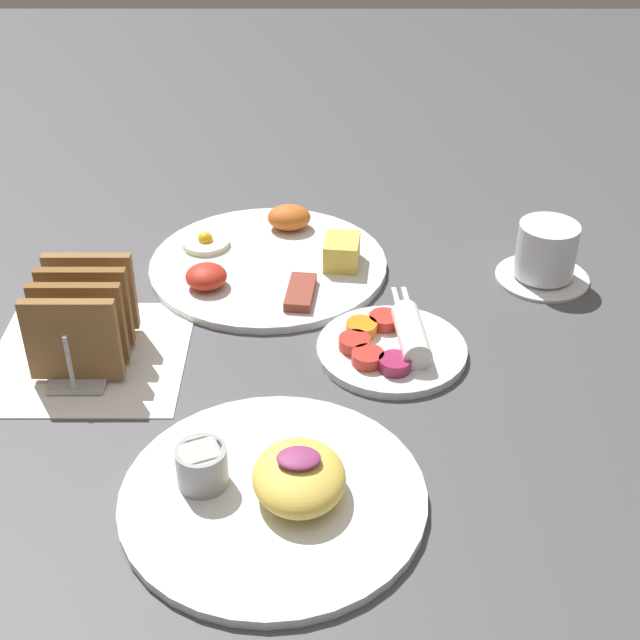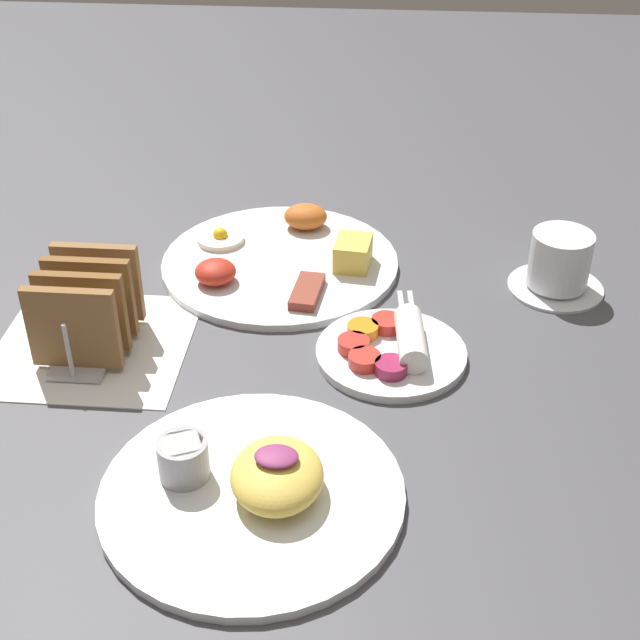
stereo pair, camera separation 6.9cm
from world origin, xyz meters
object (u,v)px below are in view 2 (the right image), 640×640
(plate_breakfast, at_px, (282,259))
(toast_rack, at_px, (87,308))
(plate_condiments, at_px, (391,348))
(plate_foreground, at_px, (252,485))
(coffee_cup, at_px, (559,264))

(plate_breakfast, height_order, toast_rack, toast_rack)
(plate_condiments, bearing_deg, plate_foreground, -118.28)
(plate_foreground, xyz_separation_m, coffee_cup, (0.33, 0.40, 0.02))
(plate_condiments, bearing_deg, coffee_cup, 38.61)
(plate_foreground, bearing_deg, plate_condiments, 61.72)
(plate_breakfast, xyz_separation_m, plate_condiments, (0.15, -0.19, 0.00))
(plate_foreground, bearing_deg, plate_breakfast, 93.11)
(plate_breakfast, bearing_deg, plate_condiments, -52.79)
(plate_foreground, height_order, toast_rack, toast_rack)
(plate_breakfast, bearing_deg, plate_foreground, -86.89)
(toast_rack, bearing_deg, plate_condiments, 1.06)
(plate_foreground, xyz_separation_m, toast_rack, (-0.22, 0.23, 0.04))
(toast_rack, height_order, coffee_cup, toast_rack)
(coffee_cup, bearing_deg, plate_condiments, -141.39)
(coffee_cup, bearing_deg, plate_foreground, -129.84)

